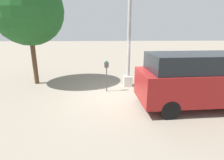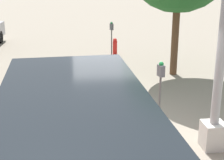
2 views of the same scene
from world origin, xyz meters
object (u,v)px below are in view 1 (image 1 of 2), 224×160
at_px(parking_meter_near, 106,69).
at_px(street_tree, 28,10).
at_px(parked_van, 197,79).
at_px(lamp_post, 129,39).

height_order(parking_meter_near, street_tree, street_tree).
bearing_deg(street_tree, parking_meter_near, -20.99).
bearing_deg(parked_van, parking_meter_near, 147.64).
bearing_deg(parked_van, street_tree, 152.16).
height_order(parked_van, street_tree, street_tree).
height_order(lamp_post, parked_van, lamp_post).
bearing_deg(street_tree, parked_van, -25.22).
xyz_separation_m(parking_meter_near, lamp_post, (1.16, 0.83, 1.35)).
height_order(parking_meter_near, parked_van, parked_van).
bearing_deg(lamp_post, parking_meter_near, -144.51).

